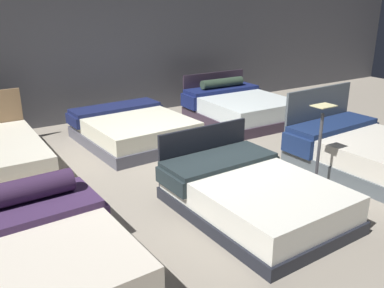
# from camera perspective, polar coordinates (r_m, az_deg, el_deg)

# --- Properties ---
(ground_plane) EXTENTS (18.00, 18.00, 0.02)m
(ground_plane) POSITION_cam_1_polar(r_m,az_deg,el_deg) (6.08, -1.57, -3.65)
(ground_plane) COLOR gray
(showroom_back_wall) EXTENTS (18.00, 0.06, 3.50)m
(showroom_back_wall) POSITION_cam_1_polar(r_m,az_deg,el_deg) (8.59, -13.34, 14.83)
(showroom_back_wall) COLOR #47474C
(showroom_back_wall) RESTS_ON ground_plane
(bed_0) EXTENTS (1.60, 1.98, 0.73)m
(bed_0) POSITION_cam_1_polar(r_m,az_deg,el_deg) (4.00, -20.60, -14.12)
(bed_0) COLOR black
(bed_0) RESTS_ON ground_plane
(bed_1) EXTENTS (1.54, 2.08, 0.81)m
(bed_1) POSITION_cam_1_polar(r_m,az_deg,el_deg) (4.87, 8.15, -6.87)
(bed_1) COLOR black
(bed_1) RESTS_ON ground_plane
(bed_2) EXTENTS (1.70, 2.18, 1.06)m
(bed_2) POSITION_cam_1_polar(r_m,az_deg,el_deg) (6.50, 23.21, -1.15)
(bed_2) COLOR #4E575D
(bed_2) RESTS_ON ground_plane
(bed_4) EXTENTS (1.78, 2.07, 0.51)m
(bed_4) POSITION_cam_1_polar(r_m,az_deg,el_deg) (7.23, -8.10, 2.05)
(bed_4) COLOR #4D4E5B
(bed_4) RESTS_ON ground_plane
(bed_5) EXTENTS (1.74, 2.05, 0.85)m
(bed_5) POSITION_cam_1_polar(r_m,az_deg,el_deg) (8.51, 6.54, 5.04)
(bed_5) COLOR #332634
(bed_5) RESTS_ON ground_plane
(price_sign) EXTENTS (0.28, 0.24, 1.13)m
(price_sign) POSITION_cam_1_polar(r_m,az_deg,el_deg) (5.55, 16.96, -1.81)
(price_sign) COLOR #3F3F44
(price_sign) RESTS_ON ground_plane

